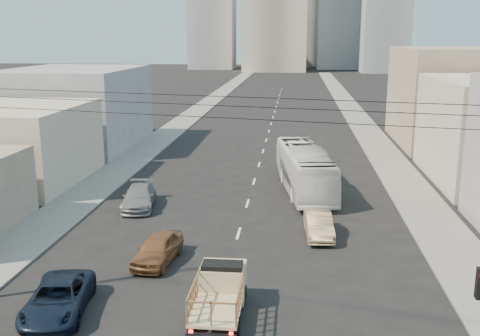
% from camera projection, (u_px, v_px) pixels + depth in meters
% --- Properties ---
extents(sidewalk_left, '(3.50, 180.00, 0.12)m').
position_uv_depth(sidewalk_left, '(200.00, 109.00, 88.01)').
color(sidewalk_left, slate).
rests_on(sidewalk_left, ground).
extents(sidewalk_right, '(3.50, 180.00, 0.12)m').
position_uv_depth(sidewalk_right, '(352.00, 111.00, 85.74)').
color(sidewalk_right, slate).
rests_on(sidewalk_right, ground).
extents(lane_dashes, '(0.15, 104.00, 0.01)m').
position_uv_depth(lane_dashes, '(270.00, 127.00, 70.42)').
color(lane_dashes, silver).
rests_on(lane_dashes, ground).
extents(flatbed_pickup, '(1.95, 4.41, 1.90)m').
position_uv_depth(flatbed_pickup, '(220.00, 290.00, 22.92)').
color(flatbed_pickup, tan).
rests_on(flatbed_pickup, ground).
extents(navy_pickup, '(3.01, 5.25, 1.38)m').
position_uv_depth(navy_pickup, '(58.00, 298.00, 23.06)').
color(navy_pickup, black).
rests_on(navy_pickup, ground).
extents(city_bus, '(4.57, 12.25, 3.33)m').
position_uv_depth(city_bus, '(304.00, 169.00, 41.30)').
color(city_bus, silver).
rests_on(city_bus, ground).
extents(sedan_brown, '(2.16, 4.39, 1.44)m').
position_uv_depth(sedan_brown, '(158.00, 249.00, 28.35)').
color(sedan_brown, brown).
rests_on(sedan_brown, ground).
extents(sedan_tan, '(1.72, 4.25, 1.37)m').
position_uv_depth(sedan_tan, '(319.00, 225.00, 32.04)').
color(sedan_tan, '#9E7D5C').
rests_on(sedan_tan, ground).
extents(sedan_grey, '(2.73, 5.17, 1.43)m').
position_uv_depth(sedan_grey, '(139.00, 197.00, 37.44)').
color(sedan_grey, slate).
rests_on(sedan_grey, ground).
extents(overhead_wires, '(23.01, 5.02, 0.72)m').
position_uv_depth(overhead_wires, '(200.00, 106.00, 18.49)').
color(overhead_wires, black).
rests_on(overhead_wires, ground).
extents(bldg_right_far, '(12.00, 16.00, 10.00)m').
position_uv_depth(bldg_right_far, '(458.00, 97.00, 58.63)').
color(bldg_right_far, gray).
rests_on(bldg_right_far, ground).
extents(bldg_left_mid, '(11.00, 12.00, 6.00)m').
position_uv_depth(bldg_left_mid, '(8.00, 144.00, 43.49)').
color(bldg_left_mid, beige).
rests_on(bldg_left_mid, ground).
extents(bldg_left_far, '(12.00, 16.00, 8.00)m').
position_uv_depth(bldg_left_far, '(75.00, 107.00, 57.83)').
color(bldg_left_far, gray).
rests_on(bldg_left_far, ground).
extents(midrise_ne, '(16.00, 16.00, 40.00)m').
position_uv_depth(midrise_ne, '(342.00, 9.00, 191.91)').
color(midrise_ne, gray).
rests_on(midrise_ne, ground).
extents(midrise_nw, '(15.00, 15.00, 34.00)m').
position_uv_depth(midrise_nw, '(212.00, 18.00, 192.01)').
color(midrise_nw, gray).
rests_on(midrise_nw, ground).
extents(midrise_back, '(18.00, 18.00, 44.00)m').
position_uv_depth(midrise_back, '(306.00, 6.00, 207.14)').
color(midrise_back, gray).
rests_on(midrise_back, ground).
extents(midrise_east, '(14.00, 14.00, 28.00)m').
position_uv_depth(midrise_east, '(385.00, 26.00, 172.77)').
color(midrise_east, gray).
rests_on(midrise_east, ground).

